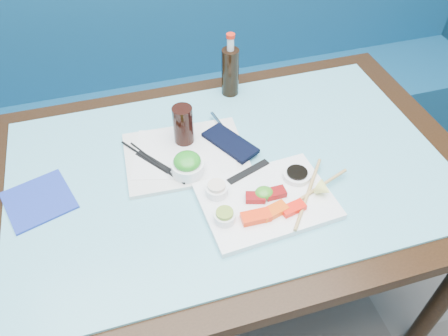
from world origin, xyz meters
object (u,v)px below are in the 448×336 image
object	(u,v)px
cola_glass	(183,125)
seaweed_bowl	(188,167)
cola_bottle_body	(230,72)
serving_tray	(186,155)
booth_bench	(177,103)
sashimi_plate	(267,201)
dining_table	(229,189)
blue_napkin	(39,200)

from	to	relation	value
cola_glass	seaweed_bowl	bearing A→B (deg)	-98.75
cola_glass	cola_bottle_body	bearing A→B (deg)	45.45
cola_bottle_body	serving_tray	bearing A→B (deg)	-129.26
booth_bench	seaweed_bowl	distance (m)	0.94
sashimi_plate	serving_tray	xyz separation A→B (m)	(-0.16, 0.23, -0.00)
dining_table	serving_tray	distance (m)	0.17
sashimi_plate	cola_bottle_body	distance (m)	0.50
dining_table	cola_bottle_body	size ratio (longest dim) A/B	8.58
seaweed_bowl	cola_glass	distance (m)	0.14
seaweed_bowl	blue_napkin	size ratio (longest dim) A/B	0.56
seaweed_bowl	cola_glass	xyz separation A→B (m)	(0.02, 0.13, 0.04)
cola_bottle_body	blue_napkin	size ratio (longest dim) A/B	1.00
cola_bottle_body	seaweed_bowl	bearing A→B (deg)	-123.67
cola_bottle_body	blue_napkin	bearing A→B (deg)	-153.01
dining_table	serving_tray	size ratio (longest dim) A/B	4.07
sashimi_plate	dining_table	bearing A→B (deg)	105.81
cola_bottle_body	dining_table	bearing A→B (deg)	-107.45
serving_tray	sashimi_plate	bearing A→B (deg)	-51.76
dining_table	serving_tray	world-z (taller)	serving_tray
booth_bench	cola_bottle_body	distance (m)	0.69
sashimi_plate	seaweed_bowl	bearing A→B (deg)	134.18
booth_bench	serving_tray	xyz separation A→B (m)	(-0.11, -0.76, 0.39)
serving_tray	cola_glass	bearing A→B (deg)	82.57
booth_bench	seaweed_bowl	world-z (taller)	booth_bench
booth_bench	seaweed_bowl	bearing A→B (deg)	-98.07
serving_tray	cola_glass	size ratio (longest dim) A/B	2.85
booth_bench	cola_glass	world-z (taller)	booth_bench
cola_bottle_body	sashimi_plate	bearing A→B (deg)	-96.00
booth_bench	serving_tray	bearing A→B (deg)	-98.12
dining_table	seaweed_bowl	distance (m)	0.17
serving_tray	blue_napkin	bearing A→B (deg)	-169.56
booth_bench	cola_glass	distance (m)	0.85
serving_tray	cola_glass	distance (m)	0.09
cola_glass	blue_napkin	xyz separation A→B (m)	(-0.42, -0.11, -0.07)
blue_napkin	sashimi_plate	bearing A→B (deg)	-17.12
cola_glass	blue_napkin	size ratio (longest dim) A/B	0.74
serving_tray	booth_bench	bearing A→B (deg)	84.76
cola_bottle_body	cola_glass	bearing A→B (deg)	-134.55
sashimi_plate	cola_bottle_body	xyz separation A→B (m)	(0.05, 0.50, 0.07)
serving_tray	seaweed_bowl	bearing A→B (deg)	-94.72
cola_glass	cola_bottle_body	world-z (taller)	cola_bottle_body
dining_table	blue_napkin	world-z (taller)	blue_napkin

